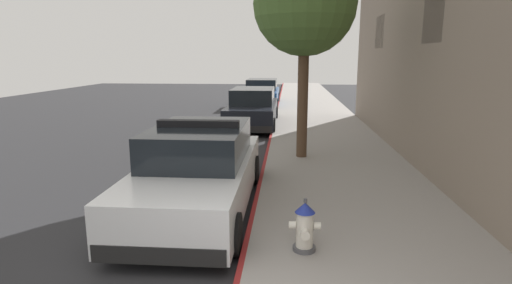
# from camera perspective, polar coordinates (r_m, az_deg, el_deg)

# --- Properties ---
(ground_plane) EXTENTS (30.97, 60.00, 0.20)m
(ground_plane) POSITION_cam_1_polar(r_m,az_deg,el_deg) (13.99, -15.23, -0.51)
(ground_plane) COLOR #2B2B2D
(sidewalk_pavement) EXTENTS (3.65, 60.00, 0.15)m
(sidewalk_pavement) POSITION_cam_1_polar(r_m,az_deg,el_deg) (13.19, 10.07, -0.22)
(sidewalk_pavement) COLOR gray
(sidewalk_pavement) RESTS_ON ground
(curb_painted_edge) EXTENTS (0.08, 60.00, 0.15)m
(curb_painted_edge) POSITION_cam_1_polar(r_m,az_deg,el_deg) (13.14, 1.95, -0.09)
(curb_painted_edge) COLOR maroon
(curb_painted_edge) RESTS_ON ground
(police_cruiser) EXTENTS (1.94, 4.84, 1.68)m
(police_cruiser) POSITION_cam_1_polar(r_m,az_deg,el_deg) (7.53, -8.04, -4.07)
(police_cruiser) COLOR white
(police_cruiser) RESTS_ON ground
(parked_car_silver_ahead) EXTENTS (1.94, 4.84, 1.56)m
(parked_car_silver_ahead) POSITION_cam_1_polar(r_m,az_deg,el_deg) (16.49, -0.45, 4.70)
(parked_car_silver_ahead) COLOR black
(parked_car_silver_ahead) RESTS_ON ground
(parked_car_dark_far) EXTENTS (1.94, 4.84, 1.56)m
(parked_car_dark_far) POSITION_cam_1_polar(r_m,az_deg,el_deg) (23.51, 0.84, 6.85)
(parked_car_dark_far) COLOR navy
(parked_car_dark_far) RESTS_ON ground
(fire_hydrant) EXTENTS (0.44, 0.40, 0.76)m
(fire_hydrant) POSITION_cam_1_polar(r_m,az_deg,el_deg) (5.75, 6.86, -11.77)
(fire_hydrant) COLOR #4C4C51
(fire_hydrant) RESTS_ON sidewalk_pavement
(street_tree) EXTENTS (2.63, 2.63, 5.29)m
(street_tree) POSITION_cam_1_polar(r_m,az_deg,el_deg) (10.86, 6.89, 18.63)
(street_tree) COLOR brown
(street_tree) RESTS_ON sidewalk_pavement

